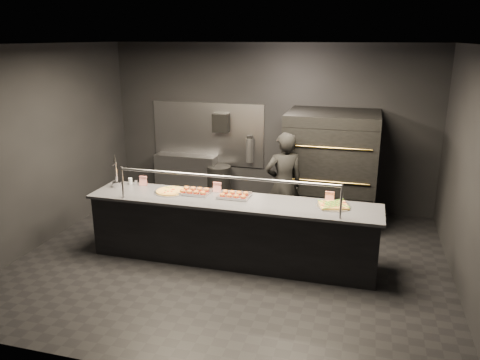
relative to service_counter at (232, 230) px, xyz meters
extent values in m
plane|color=black|center=(0.00, 0.00, -0.46)|extent=(6.00, 6.00, 0.00)
plane|color=black|center=(0.00, 0.00, 2.54)|extent=(6.00, 6.00, 0.00)
cube|color=black|center=(0.00, 2.50, 1.04)|extent=(6.00, 0.04, 3.00)
cube|color=black|center=(0.00, -2.50, 1.04)|extent=(6.00, 0.04, 3.00)
cube|color=black|center=(-3.00, 0.00, 1.04)|extent=(0.04, 5.00, 3.00)
cube|color=black|center=(3.00, 0.00, 1.04)|extent=(0.04, 5.00, 3.00)
cube|color=#99999E|center=(-1.20, 2.48, 0.84)|extent=(2.20, 0.02, 1.20)
cube|color=black|center=(0.00, 0.00, -0.02)|extent=(4.00, 0.70, 0.88)
cube|color=#38383D|center=(0.00, 0.00, 0.44)|extent=(4.10, 0.78, 0.04)
cylinder|color=#99999E|center=(-1.50, -0.30, 0.68)|extent=(0.03, 0.03, 0.45)
cylinder|color=#99999E|center=(1.50, -0.30, 0.68)|extent=(0.03, 0.03, 0.45)
cylinder|color=#99999E|center=(0.00, -0.30, 0.88)|extent=(3.00, 0.04, 0.04)
cube|color=black|center=(1.20, 1.90, -0.16)|extent=(1.50, 1.15, 0.60)
cube|color=black|center=(1.20, 1.90, 0.44)|extent=(1.50, 1.20, 0.55)
cube|color=black|center=(1.20, 1.90, 0.99)|extent=(1.50, 1.20, 0.55)
cube|color=black|center=(1.20, 1.90, 1.36)|extent=(1.50, 1.20, 0.18)
cylinder|color=gold|center=(1.20, 1.28, 0.44)|extent=(1.30, 0.02, 0.02)
cylinder|color=gold|center=(1.20, 1.28, 0.99)|extent=(1.30, 0.02, 0.02)
cube|color=#99999E|center=(-1.60, 2.32, -0.01)|extent=(1.20, 0.35, 0.90)
cube|color=black|center=(-0.90, 2.39, 1.09)|extent=(0.30, 0.20, 0.35)
cylinder|color=#B2B2B7|center=(-0.35, 2.40, 0.59)|extent=(0.14, 0.14, 0.45)
cube|color=black|center=(-0.35, 2.40, 0.84)|extent=(0.10, 0.06, 0.06)
cylinder|color=silver|center=(-1.84, 0.12, 0.49)|extent=(0.13, 0.13, 0.08)
cylinder|color=silver|center=(-1.84, 0.12, 0.66)|extent=(0.05, 0.05, 0.34)
cylinder|color=silver|center=(-1.84, 0.04, 0.81)|extent=(0.02, 0.09, 0.02)
cone|color=black|center=(-1.84, 0.12, 0.90)|extent=(0.05, 0.05, 0.13)
cylinder|color=silver|center=(-0.95, 0.09, 0.46)|extent=(0.48, 0.48, 0.01)
cylinder|color=gold|center=(-0.95, 0.09, 0.47)|extent=(0.42, 0.42, 0.02)
cylinder|color=gold|center=(-0.95, 0.09, 0.49)|extent=(0.37, 0.37, 0.01)
cube|color=silver|center=(-0.60, 0.14, 0.47)|extent=(0.47, 0.35, 0.02)
ellipsoid|color=#B15E26|center=(-0.76, 0.07, 0.50)|extent=(0.08, 0.08, 0.05)
ellipsoid|color=#B15E26|center=(-0.76, 0.22, 0.50)|extent=(0.08, 0.08, 0.05)
ellipsoid|color=#B15E26|center=(-0.65, 0.07, 0.50)|extent=(0.08, 0.08, 0.05)
ellipsoid|color=#B15E26|center=(-0.65, 0.22, 0.50)|extent=(0.08, 0.08, 0.05)
ellipsoid|color=#B15E26|center=(-0.55, 0.07, 0.50)|extent=(0.08, 0.08, 0.05)
ellipsoid|color=#B15E26|center=(-0.55, 0.22, 0.50)|extent=(0.08, 0.08, 0.05)
ellipsoid|color=#B15E26|center=(-0.45, 0.07, 0.50)|extent=(0.08, 0.08, 0.05)
ellipsoid|color=#B15E26|center=(-0.45, 0.22, 0.50)|extent=(0.08, 0.08, 0.05)
cube|color=silver|center=(0.00, 0.13, 0.47)|extent=(0.44, 0.33, 0.02)
ellipsoid|color=#B15E26|center=(-0.15, 0.06, 0.50)|extent=(0.08, 0.08, 0.05)
ellipsoid|color=#B15E26|center=(-0.15, 0.20, 0.50)|extent=(0.08, 0.08, 0.05)
ellipsoid|color=#B15E26|center=(-0.05, 0.06, 0.50)|extent=(0.08, 0.08, 0.05)
ellipsoid|color=#B15E26|center=(-0.05, 0.20, 0.50)|extent=(0.08, 0.08, 0.05)
ellipsoid|color=#B15E26|center=(0.05, 0.06, 0.50)|extent=(0.08, 0.08, 0.05)
ellipsoid|color=#B15E26|center=(0.05, 0.20, 0.50)|extent=(0.08, 0.08, 0.05)
ellipsoid|color=#B15E26|center=(0.15, 0.06, 0.50)|extent=(0.08, 0.08, 0.05)
ellipsoid|color=#B15E26|center=(0.15, 0.20, 0.50)|extent=(0.08, 0.08, 0.05)
cylinder|color=silver|center=(1.39, 0.10, 0.46)|extent=(0.46, 0.46, 0.01)
cube|color=gold|center=(1.39, 0.10, 0.48)|extent=(0.44, 0.41, 0.02)
cube|color=gold|center=(1.39, 0.10, 0.49)|extent=(0.41, 0.39, 0.01)
cube|color=#49932D|center=(1.39, 0.10, 0.50)|extent=(0.39, 0.36, 0.01)
cylinder|color=silver|center=(-1.70, 0.28, 0.51)|extent=(0.06, 0.06, 0.10)
cylinder|color=silver|center=(-1.60, 0.28, 0.50)|extent=(0.04, 0.04, 0.08)
cube|color=white|center=(-1.48, 0.28, 0.53)|extent=(0.12, 0.04, 0.15)
cube|color=white|center=(-0.30, 0.28, 0.53)|extent=(0.12, 0.04, 0.15)
cube|color=white|center=(1.32, 0.28, 0.53)|extent=(0.12, 0.04, 0.15)
cylinder|color=black|center=(-0.90, 2.22, -0.09)|extent=(0.45, 0.45, 0.75)
imported|color=black|center=(0.53, 1.13, 0.38)|extent=(0.73, 0.64, 1.69)
camera|label=1|loc=(1.73, -5.87, 2.62)|focal=35.00mm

